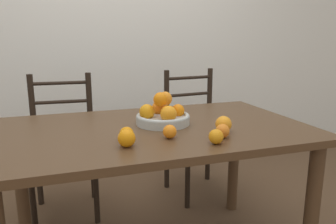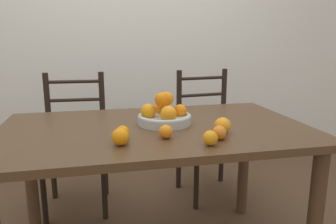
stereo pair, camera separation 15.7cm
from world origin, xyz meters
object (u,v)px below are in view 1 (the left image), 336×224
orange_loose_1 (127,138)px  chair_right (197,133)px  fruit_bowl (163,114)px  orange_loose_0 (127,134)px  orange_loose_2 (216,137)px  orange_loose_5 (224,124)px  orange_loose_3 (170,132)px  chair_left (63,146)px  orange_loose_4 (223,131)px

orange_loose_1 → chair_right: size_ratio=0.08×
fruit_bowl → orange_loose_0: bearing=-136.7°
chair_right → fruit_bowl: bearing=-131.4°
orange_loose_2 → chair_right: 1.16m
orange_loose_2 → orange_loose_5: bearing=52.6°
orange_loose_3 → chair_left: size_ratio=0.06×
orange_loose_0 → orange_loose_3: same height
orange_loose_5 → chair_left: chair_left is taller
orange_loose_3 → orange_loose_0: bearing=172.2°
fruit_bowl → orange_loose_4: 0.36m
orange_loose_2 → orange_loose_3: 0.21m
chair_left → chair_right: 0.97m
orange_loose_1 → chair_left: size_ratio=0.08×
orange_loose_4 → chair_right: size_ratio=0.07×
chair_right → orange_loose_5: bearing=-111.9°
orange_loose_0 → chair_left: size_ratio=0.06×
orange_loose_1 → orange_loose_4: size_ratio=1.17×
orange_loose_4 → chair_left: chair_left is taller
orange_loose_3 → orange_loose_4: size_ratio=0.98×
orange_loose_2 → chair_left: bearing=119.6°
orange_loose_0 → chair_left: chair_left is taller
orange_loose_0 → orange_loose_1: orange_loose_1 is taller
orange_loose_0 → orange_loose_4: 0.42m
orange_loose_0 → chair_right: 1.19m
orange_loose_1 → orange_loose_2: 0.37m
orange_loose_2 → orange_loose_5: orange_loose_5 is taller
orange_loose_0 → orange_loose_5: size_ratio=0.80×
orange_loose_5 → orange_loose_2: bearing=-127.4°
orange_loose_5 → orange_loose_0: bearing=178.4°
fruit_bowl → chair_left: bearing=125.7°
orange_loose_0 → orange_loose_2: orange_loose_2 is taller
fruit_bowl → chair_right: 0.90m
orange_loose_2 → chair_left: (-0.60, 1.05, -0.31)m
orange_loose_1 → orange_loose_4: 0.42m
orange_loose_0 → chair_right: bearing=51.2°
orange_loose_3 → chair_right: size_ratio=0.06×
orange_loose_3 → chair_right: 1.11m
orange_loose_0 → chair_right: size_ratio=0.06×
fruit_bowl → orange_loose_2: size_ratio=4.36×
orange_loose_0 → orange_loose_4: size_ratio=0.99×
orange_loose_2 → orange_loose_3: size_ratio=1.03×
orange_loose_2 → chair_right: size_ratio=0.07×
chair_left → orange_loose_4: bearing=-53.2°
orange_loose_5 → orange_loose_4: bearing=-120.4°
fruit_bowl → orange_loose_5: (0.22, -0.23, -0.01)m
orange_loose_0 → chair_right: (0.72, 0.89, -0.31)m
fruit_bowl → chair_left: chair_left is taller
orange_loose_1 → orange_loose_5: (0.47, 0.07, 0.00)m
orange_loose_1 → orange_loose_0: bearing=78.8°
orange_loose_1 → orange_loose_5: orange_loose_5 is taller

